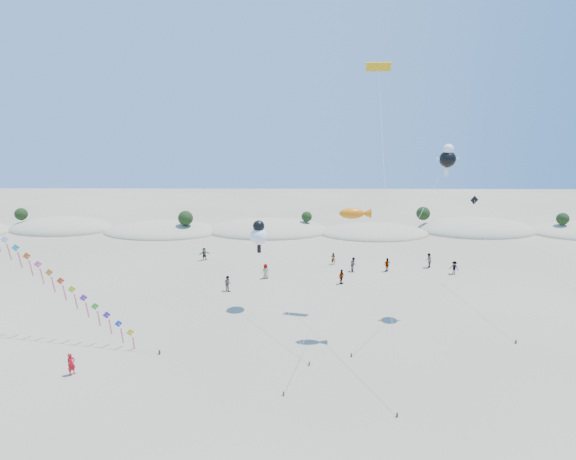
{
  "coord_description": "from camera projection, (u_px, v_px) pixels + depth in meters",
  "views": [
    {
      "loc": [
        3.75,
        -25.4,
        19.91
      ],
      "look_at": [
        3.42,
        14.0,
        8.9
      ],
      "focal_mm": 30.0,
      "sensor_mm": 36.0,
      "label": 1
    }
  ],
  "objects": [
    {
      "name": "flyer_foreground",
      "position": [
        71.0,
        364.0,
        35.39
      ],
      "size": [
        0.67,
        0.75,
        1.72
      ],
      "primitive_type": "imported",
      "rotation": [
        0.0,
        0.0,
        1.04
      ],
      "color": "#B50E18",
      "rests_on": "ground"
    },
    {
      "name": "cartoon_kite_high",
      "position": [
        448.0,
        158.0,
        42.15
      ],
      "size": [
        9.99,
        9.24,
        15.89
      ],
      "color": "#3F2D1E",
      "rests_on": "ground"
    },
    {
      "name": "kite_train",
      "position": [
        1.0,
        238.0,
        40.4
      ],
      "size": [
        26.33,
        8.2,
        16.68
      ],
      "color": "#3F2D1E",
      "rests_on": "ground"
    },
    {
      "name": "fish_kite",
      "position": [
        355.0,
        214.0,
        38.79
      ],
      "size": [
        6.98,
        9.46,
        11.22
      ],
      "color": "#3F2D1E",
      "rests_on": "ground"
    },
    {
      "name": "ground",
      "position": [
        231.0,
        428.0,
        29.84
      ],
      "size": [
        160.0,
        160.0,
        0.0
      ],
      "primitive_type": "plane",
      "color": "#84755B",
      "rests_on": "ground"
    },
    {
      "name": "dark_kite",
      "position": [
        484.0,
        234.0,
        48.15
      ],
      "size": [
        1.37,
        14.54,
        9.67
      ],
      "color": "#3F2D1E",
      "rests_on": "ground"
    },
    {
      "name": "parafoil_kite",
      "position": [
        379.0,
        73.0,
        42.06
      ],
      "size": [
        2.24,
        18.65,
        22.79
      ],
      "color": "#3F2D1E",
      "rests_on": "ground"
    },
    {
      "name": "beachgoers",
      "position": [
        332.0,
        266.0,
        55.85
      ],
      "size": [
        31.1,
        10.92,
        1.81
      ],
      "color": "slate",
      "rests_on": "ground"
    },
    {
      "name": "dune_ridge",
      "position": [
        274.0,
        231.0,
        73.28
      ],
      "size": [
        145.3,
        11.49,
        5.57
      ],
      "color": "tan",
      "rests_on": "ground"
    },
    {
      "name": "cartoon_kite_low",
      "position": [
        259.0,
        234.0,
        45.28
      ],
      "size": [
        5.35,
        11.68,
        8.69
      ],
      "color": "#3F2D1E",
      "rests_on": "ground"
    }
  ]
}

